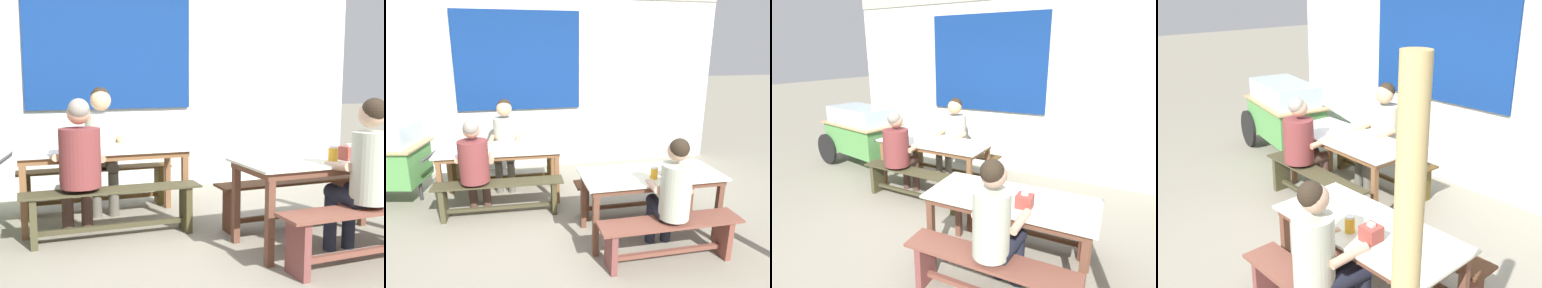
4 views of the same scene
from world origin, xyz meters
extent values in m
plane|color=gray|center=(0.00, 0.00, 0.00)|extent=(40.00, 40.00, 0.00)
cube|color=silver|center=(0.00, 2.44, 1.45)|extent=(6.28, 0.12, 2.89)
cube|color=navy|center=(-0.42, 2.35, 1.88)|extent=(2.07, 0.03, 1.61)
cube|color=silver|center=(-0.77, 1.14, 0.75)|extent=(1.71, 0.78, 0.02)
cube|color=brown|center=(-0.77, 1.14, 0.71)|extent=(1.63, 0.71, 0.06)
cube|color=brown|center=(0.00, 1.41, 0.34)|extent=(0.06, 0.06, 0.68)
cube|color=brown|center=(-0.02, 0.81, 0.34)|extent=(0.06, 0.06, 0.68)
cube|color=brown|center=(-1.53, 1.46, 0.34)|extent=(0.06, 0.06, 0.68)
cube|color=brown|center=(-1.55, 0.86, 0.34)|extent=(0.06, 0.06, 0.68)
cube|color=beige|center=(0.89, -0.20, 0.75)|extent=(1.56, 0.70, 0.02)
cube|color=brown|center=(0.89, -0.20, 0.71)|extent=(1.48, 0.64, 0.06)
cube|color=brown|center=(1.59, 0.09, 0.34)|extent=(0.06, 0.06, 0.68)
cube|color=brown|center=(1.59, -0.49, 0.34)|extent=(0.06, 0.06, 0.68)
cube|color=brown|center=(0.20, 0.09, 0.34)|extent=(0.06, 0.06, 0.68)
cube|color=brown|center=(0.20, -0.49, 0.34)|extent=(0.06, 0.06, 0.68)
cube|color=brown|center=(-0.75, 1.68, 0.45)|extent=(1.70, 0.33, 0.02)
cube|color=#53421B|center=(-0.03, 1.65, 0.22)|extent=(0.07, 0.23, 0.44)
cube|color=#503E1F|center=(-1.48, 1.70, 0.22)|extent=(0.07, 0.23, 0.44)
cube|color=brown|center=(-0.75, 1.68, 0.11)|extent=(1.42, 0.09, 0.04)
cube|color=#423D27|center=(-0.79, 0.60, 0.45)|extent=(1.64, 0.32, 0.02)
cube|color=#443D22|center=(-0.10, 0.58, 0.22)|extent=(0.07, 0.23, 0.44)
cube|color=#454229|center=(-1.48, 0.62, 0.22)|extent=(0.07, 0.23, 0.44)
cube|color=#423D27|center=(-0.79, 0.60, 0.11)|extent=(1.35, 0.09, 0.04)
cube|color=#51301C|center=(0.90, 0.34, 0.45)|extent=(1.50, 0.29, 0.02)
cube|color=#522B1F|center=(1.52, 0.34, 0.22)|extent=(0.06, 0.24, 0.44)
cube|color=#573121|center=(0.27, 0.34, 0.22)|extent=(0.06, 0.24, 0.44)
cube|color=#51301C|center=(0.90, 0.34, 0.11)|extent=(1.21, 0.05, 0.04)
cube|color=brown|center=(0.89, -0.74, 0.45)|extent=(1.46, 0.30, 0.03)
cube|color=brown|center=(1.50, -0.74, 0.22)|extent=(0.06, 0.25, 0.44)
cube|color=brown|center=(0.29, -0.74, 0.22)|extent=(0.06, 0.25, 0.44)
cube|color=brown|center=(0.89, -0.74, 0.11)|extent=(1.17, 0.05, 0.04)
cylinder|color=#333333|center=(-1.91, 1.30, 0.15)|extent=(0.05, 0.05, 0.29)
cylinder|color=#3F3F3F|center=(-1.68, 1.25, 0.70)|extent=(0.18, 0.71, 0.04)
cylinder|color=#4A332A|center=(-0.98, 0.92, 0.23)|extent=(0.11, 0.11, 0.46)
cylinder|color=#4A332A|center=(-1.16, 0.92, 0.23)|extent=(0.11, 0.11, 0.46)
cylinder|color=#4A332A|center=(-0.98, 0.76, 0.51)|extent=(0.13, 0.35, 0.13)
cylinder|color=#4A332A|center=(-1.16, 0.76, 0.51)|extent=(0.13, 0.35, 0.13)
cylinder|color=brown|center=(-1.07, 0.61, 0.76)|extent=(0.36, 0.36, 0.52)
sphere|color=tan|center=(-1.07, 0.63, 1.15)|extent=(0.20, 0.20, 0.20)
sphere|color=gray|center=(-1.07, 0.60, 1.19)|extent=(0.19, 0.19, 0.19)
cylinder|color=tan|center=(-0.87, 0.78, 0.75)|extent=(0.07, 0.31, 0.10)
cylinder|color=tan|center=(-1.27, 0.79, 0.75)|extent=(0.07, 0.31, 0.11)
cylinder|color=#636054|center=(-0.81, 1.34, 0.23)|extent=(0.11, 0.11, 0.46)
cylinder|color=#636054|center=(-0.64, 1.32, 0.23)|extent=(0.11, 0.11, 0.46)
cylinder|color=#636054|center=(-0.80, 1.51, 0.51)|extent=(0.17, 0.40, 0.13)
cylinder|color=#636054|center=(-0.62, 1.49, 0.51)|extent=(0.17, 0.40, 0.13)
cylinder|color=#BEB8A2|center=(-0.69, 1.68, 0.79)|extent=(0.36, 0.36, 0.57)
sphere|color=tan|center=(-0.69, 1.66, 1.22)|extent=(0.23, 0.23, 0.23)
sphere|color=#2D2319|center=(-0.69, 1.69, 1.26)|extent=(0.21, 0.21, 0.21)
cylinder|color=tan|center=(-0.90, 1.52, 0.78)|extent=(0.10, 0.31, 0.10)
cylinder|color=tan|center=(-0.51, 1.47, 0.78)|extent=(0.10, 0.31, 0.10)
cylinder|color=#1C1F2D|center=(1.04, -0.38, 0.23)|extent=(0.11, 0.11, 0.46)
cylinder|color=#1C1F2D|center=(0.86, -0.36, 0.23)|extent=(0.11, 0.11, 0.46)
cylinder|color=#1C1F2D|center=(1.02, -0.56, 0.51)|extent=(0.17, 0.43, 0.13)
cylinder|color=#1C1F2D|center=(0.84, -0.55, 0.51)|extent=(0.17, 0.43, 0.13)
cylinder|color=#B2B8A4|center=(0.92, -0.74, 0.78)|extent=(0.30, 0.30, 0.55)
sphere|color=tan|center=(0.92, -0.72, 1.18)|extent=(0.20, 0.20, 0.20)
sphere|color=#2D2319|center=(0.92, -0.75, 1.21)|extent=(0.18, 0.18, 0.18)
cylinder|color=tan|center=(1.10, -0.58, 0.76)|extent=(0.10, 0.31, 0.10)
cylinder|color=tan|center=(0.77, -0.55, 0.76)|extent=(0.10, 0.31, 0.11)
cube|color=#963E36|center=(1.06, -0.33, 0.82)|extent=(0.14, 0.13, 0.12)
cube|color=white|center=(1.06, -0.33, 0.89)|extent=(0.06, 0.04, 0.02)
cylinder|color=gold|center=(0.87, -0.36, 0.82)|extent=(0.08, 0.08, 0.12)
cylinder|color=white|center=(0.87, -0.36, 0.89)|extent=(0.07, 0.07, 0.02)
cylinder|color=silver|center=(-0.97, 1.08, 0.78)|extent=(0.14, 0.14, 0.04)
camera|label=1|loc=(-1.63, -3.53, 1.44)|focal=44.07mm
camera|label=2|loc=(-0.60, -3.43, 2.11)|focal=31.11mm
camera|label=3|loc=(1.69, -2.75, 2.04)|focal=29.18mm
camera|label=4|loc=(3.10, -2.41, 2.53)|focal=43.15mm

